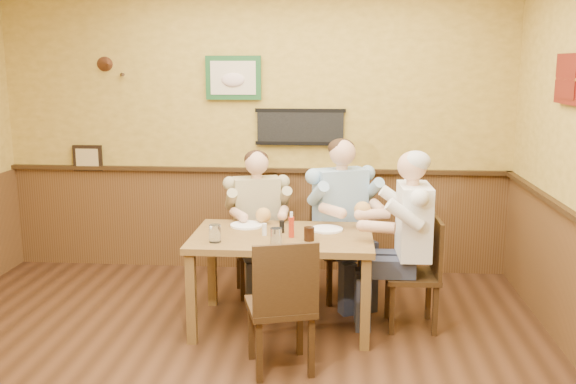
# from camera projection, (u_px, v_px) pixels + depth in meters

# --- Properties ---
(room) EXTENTS (5.02, 5.03, 2.81)m
(room) POSITION_uv_depth(u_px,v_px,m) (226.00, 125.00, 3.97)
(room) COLOR black
(room) RESTS_ON ground
(dining_table) EXTENTS (1.40, 0.90, 0.75)m
(dining_table) POSITION_uv_depth(u_px,v_px,m) (282.00, 246.00, 5.01)
(dining_table) COLOR brown
(dining_table) RESTS_ON ground
(chair_back_left) EXTENTS (0.47, 0.47, 0.83)m
(chair_back_left) POSITION_uv_depth(u_px,v_px,m) (257.00, 249.00, 5.77)
(chair_back_left) COLOR #382512
(chair_back_left) RESTS_ON ground
(chair_back_right) EXTENTS (0.55, 0.55, 0.90)m
(chair_back_right) POSITION_uv_depth(u_px,v_px,m) (339.00, 249.00, 5.67)
(chair_back_right) COLOR #382512
(chair_back_right) RESTS_ON ground
(chair_right_end) EXTENTS (0.42, 0.42, 0.89)m
(chair_right_end) POSITION_uv_depth(u_px,v_px,m) (412.00, 273.00, 5.03)
(chair_right_end) COLOR #382512
(chair_right_end) RESTS_ON ground
(chair_near_side) EXTENTS (0.54, 0.54, 0.94)m
(chair_near_side) POSITION_uv_depth(u_px,v_px,m) (280.00, 303.00, 4.33)
(chair_near_side) COLOR #382512
(chair_near_side) RESTS_ON ground
(diner_tan_shirt) EXTENTS (0.67, 0.67, 1.18)m
(diner_tan_shirt) POSITION_uv_depth(u_px,v_px,m) (257.00, 230.00, 5.74)
(diner_tan_shirt) COLOR tan
(diner_tan_shirt) RESTS_ON ground
(diner_blue_polo) EXTENTS (0.78, 0.78, 1.28)m
(diner_blue_polo) POSITION_uv_depth(u_px,v_px,m) (340.00, 228.00, 5.63)
(diner_blue_polo) COLOR #88ADCD
(diner_blue_polo) RESTS_ON ground
(diner_white_elder) EXTENTS (0.60, 0.60, 1.27)m
(diner_white_elder) POSITION_uv_depth(u_px,v_px,m) (413.00, 250.00, 4.99)
(diner_white_elder) COLOR white
(diner_white_elder) RESTS_ON ground
(water_glass_left) EXTENTS (0.10, 0.10, 0.13)m
(water_glass_left) POSITION_uv_depth(u_px,v_px,m) (215.00, 233.00, 4.77)
(water_glass_left) COLOR white
(water_glass_left) RESTS_ON dining_table
(water_glass_mid) EXTENTS (0.11, 0.11, 0.13)m
(water_glass_mid) POSITION_uv_depth(u_px,v_px,m) (276.00, 237.00, 4.69)
(water_glass_mid) COLOR silver
(water_glass_mid) RESTS_ON dining_table
(cola_tumbler) EXTENTS (0.08, 0.08, 0.10)m
(cola_tumbler) POSITION_uv_depth(u_px,v_px,m) (309.00, 234.00, 4.81)
(cola_tumbler) COLOR black
(cola_tumbler) RESTS_ON dining_table
(hot_sauce_bottle) EXTENTS (0.05, 0.05, 0.18)m
(hot_sauce_bottle) POSITION_uv_depth(u_px,v_px,m) (291.00, 226.00, 4.90)
(hot_sauce_bottle) COLOR #B12B12
(hot_sauce_bottle) RESTS_ON dining_table
(salt_shaker) EXTENTS (0.04, 0.04, 0.09)m
(salt_shaker) POSITION_uv_depth(u_px,v_px,m) (264.00, 229.00, 4.96)
(salt_shaker) COLOR silver
(salt_shaker) RESTS_ON dining_table
(pepper_shaker) EXTENTS (0.04, 0.04, 0.10)m
(pepper_shaker) POSITION_uv_depth(u_px,v_px,m) (282.00, 227.00, 5.04)
(pepper_shaker) COLOR black
(pepper_shaker) RESTS_ON dining_table
(plate_far_left) EXTENTS (0.27, 0.27, 0.02)m
(plate_far_left) POSITION_uv_depth(u_px,v_px,m) (247.00, 225.00, 5.25)
(plate_far_left) COLOR white
(plate_far_left) RESTS_ON dining_table
(plate_far_right) EXTENTS (0.32, 0.32, 0.02)m
(plate_far_right) POSITION_uv_depth(u_px,v_px,m) (327.00, 229.00, 5.12)
(plate_far_right) COLOR white
(plate_far_right) RESTS_ON dining_table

